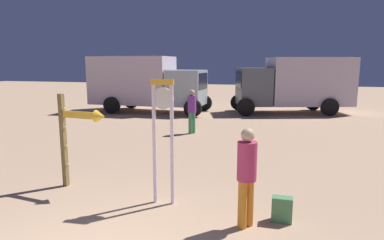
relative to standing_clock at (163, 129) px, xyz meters
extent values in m
cylinder|color=white|center=(-0.17, -0.02, -0.30)|extent=(0.07, 0.07, 2.26)
cylinder|color=white|center=(0.17, 0.01, -0.30)|extent=(0.07, 0.07, 2.26)
cube|color=yellow|center=(0.00, -0.01, 0.88)|extent=(0.43, 0.11, 0.10)
cylinder|color=silver|center=(0.00, 0.02, 0.57)|extent=(0.40, 0.07, 0.40)
cube|color=black|center=(0.00, 0.05, 0.57)|extent=(0.09, 0.02, 0.06)
cube|color=black|center=(0.00, 0.05, 0.57)|extent=(0.10, 0.02, 0.14)
cube|color=olive|center=(-2.38, 0.28, -0.42)|extent=(0.11, 0.11, 2.02)
cube|color=yellow|center=(-1.91, 0.23, 0.16)|extent=(0.84, 0.16, 0.14)
cone|color=yellow|center=(-1.39, 0.16, 0.16)|extent=(0.25, 0.28, 0.25)
sphere|color=#FFEA81|center=(-2.30, 0.27, -0.93)|extent=(0.04, 0.04, 0.04)
sphere|color=#FFE980|center=(-2.30, 0.27, -0.52)|extent=(0.04, 0.04, 0.04)
sphere|color=#FFE283|center=(-2.30, 0.27, -0.12)|extent=(0.04, 0.04, 0.04)
sphere|color=#F5EC7F|center=(-2.30, 0.27, 0.28)|extent=(0.04, 0.04, 0.04)
cylinder|color=orange|center=(1.66, -0.48, -1.03)|extent=(0.15, 0.15, 0.79)
cylinder|color=orange|center=(1.57, -0.61, -1.03)|extent=(0.15, 0.15, 0.79)
cylinder|color=#BF355D|center=(1.61, -0.54, -0.32)|extent=(0.31, 0.31, 0.63)
sphere|color=#D3B484|center=(1.61, -0.54, 0.10)|extent=(0.22, 0.22, 0.22)
cube|color=#4E8956|center=(2.18, -0.21, -1.22)|extent=(0.34, 0.19, 0.43)
cube|color=#448361|center=(2.18, -0.09, -1.28)|extent=(0.24, 0.04, 0.19)
cylinder|color=#46925A|center=(-1.17, 6.47, -1.02)|extent=(0.15, 0.15, 0.81)
cylinder|color=#46925A|center=(-1.25, 6.32, -1.02)|extent=(0.15, 0.15, 0.81)
cylinder|color=purple|center=(-1.21, 6.39, -0.30)|extent=(0.32, 0.32, 0.64)
sphere|color=tan|center=(-1.21, 6.39, 0.14)|extent=(0.22, 0.22, 0.22)
cube|color=silver|center=(3.41, 13.39, 0.28)|extent=(4.72, 3.33, 2.53)
cube|color=#585E64|center=(0.54, 12.51, 0.01)|extent=(2.17, 2.46, 1.98)
cube|color=black|center=(-0.25, 12.26, 0.41)|extent=(0.54, 1.67, 0.87)
cylinder|color=black|center=(-0.37, 13.39, -0.98)|extent=(0.93, 0.50, 0.90)
cylinder|color=black|center=(0.28, 11.27, -0.98)|extent=(0.93, 0.50, 0.90)
cylinder|color=black|center=(3.77, 14.66, -0.98)|extent=(0.93, 0.50, 0.90)
cylinder|color=black|center=(4.42, 12.54, -0.98)|extent=(0.93, 0.50, 0.90)
cube|color=silver|center=(-6.03, 11.45, 0.31)|extent=(4.39, 2.33, 2.59)
cube|color=#ABBBC0|center=(-2.90, 11.44, -0.05)|extent=(1.79, 2.21, 1.87)
cube|color=black|center=(-1.99, 11.44, 0.33)|extent=(0.03, 1.86, 0.82)
cylinder|color=black|center=(-2.23, 10.26, -0.98)|extent=(0.90, 0.25, 0.90)
cylinder|color=black|center=(-2.23, 12.63, -0.98)|extent=(0.90, 0.25, 0.90)
cylinder|color=black|center=(-6.73, 10.26, -0.98)|extent=(0.90, 0.25, 0.90)
cylinder|color=black|center=(-6.73, 12.63, -0.98)|extent=(0.90, 0.25, 0.90)
camera|label=1|loc=(2.13, -5.70, 1.19)|focal=31.24mm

